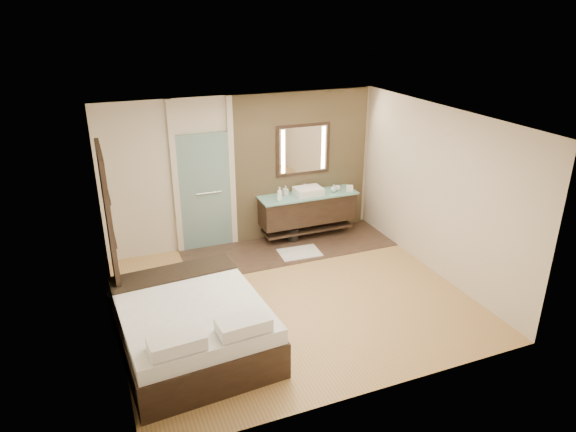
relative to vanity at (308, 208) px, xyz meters
name	(u,v)px	position (x,y,z in m)	size (l,w,h in m)	color
floor	(292,297)	(-1.10, -1.92, -0.58)	(5.00, 5.00, 0.00)	#A98047
tile_strip	(289,247)	(-0.50, -0.32, -0.57)	(3.80, 1.30, 0.01)	#32241B
stone_wall	(302,165)	(0.00, 0.29, 0.77)	(2.60, 0.08, 2.70)	#9F855A
vanity	(308,208)	(0.00, 0.00, 0.00)	(1.85, 0.55, 0.88)	black
mirror_unit	(303,150)	(0.00, 0.24, 1.07)	(1.06, 0.04, 0.96)	black
frosted_door	(205,187)	(-1.85, 0.28, 0.56)	(1.10, 0.12, 2.70)	silver
shoji_partition	(111,233)	(-3.53, -1.32, 0.63)	(0.06, 1.20, 2.40)	black
bed	(192,325)	(-2.75, -2.60, -0.23)	(1.89, 2.29, 0.84)	black
bath_mat	(300,253)	(-0.42, -0.61, -0.56)	(0.72, 0.50, 0.02)	silver
waste_bin	(293,235)	(-0.32, -0.07, -0.45)	(0.20, 0.20, 0.25)	black
tissue_box	(350,188)	(0.80, -0.13, 0.33)	(0.12, 0.12, 0.10)	white
soap_bottle_a	(280,194)	(-0.60, -0.12, 0.41)	(0.10, 0.10, 0.25)	white
soap_bottle_b	(285,191)	(-0.41, 0.09, 0.38)	(0.08, 0.08, 0.18)	#B2B2B2
soap_bottle_c	(334,188)	(0.49, -0.08, 0.36)	(0.11, 0.11, 0.15)	#A5CFC6
cup	(337,188)	(0.60, -0.01, 0.33)	(0.11, 0.11, 0.09)	white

